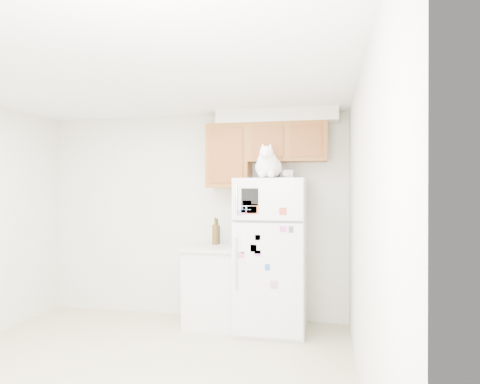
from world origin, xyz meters
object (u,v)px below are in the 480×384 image
(storage_box_back, at_px, (283,175))
(storage_box_front, at_px, (285,174))
(refrigerator, at_px, (272,254))
(bottle_green, at_px, (217,231))
(base_counter, at_px, (214,285))
(bottle_amber, at_px, (215,231))
(cat, at_px, (268,165))

(storage_box_back, height_order, storage_box_front, storage_box_back)
(refrigerator, relative_size, bottle_green, 5.53)
(base_counter, height_order, bottle_amber, bottle_amber)
(refrigerator, height_order, cat, cat)
(refrigerator, bearing_deg, bottle_amber, 164.39)
(storage_box_front, bearing_deg, refrigerator, 146.80)
(storage_box_back, distance_m, bottle_green, 1.06)
(cat, bearing_deg, storage_box_back, 73.97)
(refrigerator, height_order, bottle_green, refrigerator)
(cat, bearing_deg, bottle_amber, 147.72)
(cat, xyz_separation_m, storage_box_front, (0.16, 0.22, -0.09))
(bottle_amber, bearing_deg, storage_box_back, -3.76)
(storage_box_back, distance_m, bottle_amber, 1.06)
(base_counter, distance_m, storage_box_front, 1.54)
(base_counter, relative_size, bottle_amber, 2.85)
(base_counter, xyz_separation_m, bottle_amber, (-0.01, 0.12, 0.62))
(storage_box_front, relative_size, bottle_green, 0.49)
(refrigerator, distance_m, bottle_green, 0.78)
(base_counter, bearing_deg, refrigerator, -6.09)
(bottle_green, height_order, bottle_amber, bottle_amber)
(bottle_green, bearing_deg, bottle_amber, -95.54)
(bottle_green, bearing_deg, refrigerator, -20.41)
(storage_box_back, xyz_separation_m, storage_box_front, (0.04, -0.17, -0.01))
(refrigerator, xyz_separation_m, storage_box_back, (0.11, 0.14, 0.90))
(bottle_green, bearing_deg, cat, -36.05)
(storage_box_back, relative_size, bottle_amber, 0.56)
(cat, distance_m, bottle_green, 1.15)
(base_counter, relative_size, cat, 1.80)
(cat, bearing_deg, storage_box_front, 54.50)
(storage_box_front, bearing_deg, bottle_amber, 142.69)
(storage_box_front, relative_size, bottle_amber, 0.46)
(base_counter, xyz_separation_m, bottle_green, (-0.01, 0.19, 0.61))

